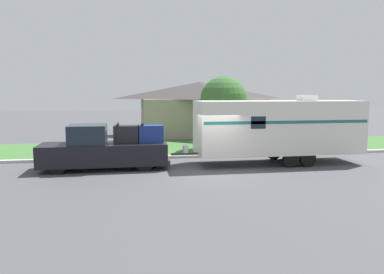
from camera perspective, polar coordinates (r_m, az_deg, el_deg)
name	(u,v)px	position (r m, az deg, el deg)	size (l,w,h in m)	color
ground_plane	(213,172)	(16.73, 3.24, -5.28)	(120.00, 120.00, 0.00)	#47474C
curb_strip	(198,156)	(20.33, 0.89, -2.92)	(80.00, 0.30, 0.14)	beige
lawn_strip	(187,147)	(23.89, -0.71, -1.60)	(80.00, 7.00, 0.03)	#3D6B33
house_across_street	(200,107)	(31.96, 1.18, 4.59)	(10.46, 8.16, 4.40)	gray
pickup_truck	(105,149)	(17.59, -13.13, -1.79)	(5.80, 1.93, 2.11)	black
travel_trailer	(278,127)	(18.90, 13.02, 1.50)	(9.38, 2.42, 3.38)	black
mailbox	(335,135)	(23.92, 20.97, 0.32)	(0.48, 0.20, 1.29)	brown
tree_in_yard	(224,100)	(22.93, 4.84, 5.65)	(2.86, 2.86, 4.49)	brown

